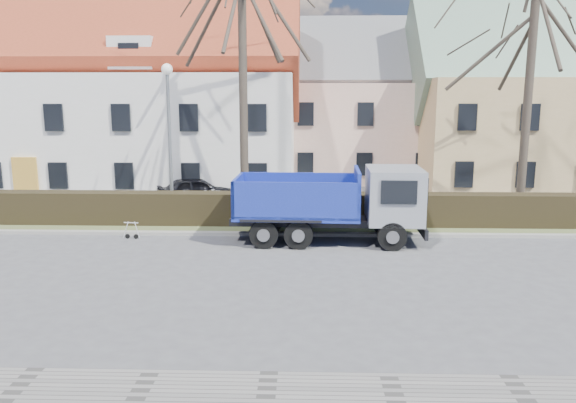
{
  "coord_description": "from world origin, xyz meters",
  "views": [
    {
      "loc": [
        0.65,
        -15.74,
        5.21
      ],
      "look_at": [
        0.08,
        3.03,
        1.6
      ],
      "focal_mm": 35.0,
      "sensor_mm": 36.0,
      "label": 1
    }
  ],
  "objects_px": {
    "cart_frame": "(126,229)",
    "parked_car_a": "(197,190)",
    "streetlight": "(170,143)",
    "dump_truck": "(322,204)"
  },
  "relations": [
    {
      "from": "cart_frame",
      "to": "parked_car_a",
      "type": "relative_size",
      "value": 0.2
    },
    {
      "from": "streetlight",
      "to": "cart_frame",
      "type": "distance_m",
      "value": 4.3
    },
    {
      "from": "parked_car_a",
      "to": "cart_frame",
      "type": "bearing_deg",
      "value": 146.31
    },
    {
      "from": "dump_truck",
      "to": "parked_car_a",
      "type": "xyz_separation_m",
      "value": [
        -5.82,
        6.95,
        -0.73
      ]
    },
    {
      "from": "streetlight",
      "to": "parked_car_a",
      "type": "relative_size",
      "value": 1.7
    },
    {
      "from": "dump_truck",
      "to": "streetlight",
      "type": "xyz_separation_m",
      "value": [
        -6.14,
        3.2,
        1.86
      ]
    },
    {
      "from": "streetlight",
      "to": "parked_car_a",
      "type": "xyz_separation_m",
      "value": [
        0.31,
        3.75,
        -2.59
      ]
    },
    {
      "from": "streetlight",
      "to": "parked_car_a",
      "type": "distance_m",
      "value": 4.57
    },
    {
      "from": "streetlight",
      "to": "parked_car_a",
      "type": "height_order",
      "value": "streetlight"
    },
    {
      "from": "streetlight",
      "to": "cart_frame",
      "type": "height_order",
      "value": "streetlight"
    }
  ]
}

